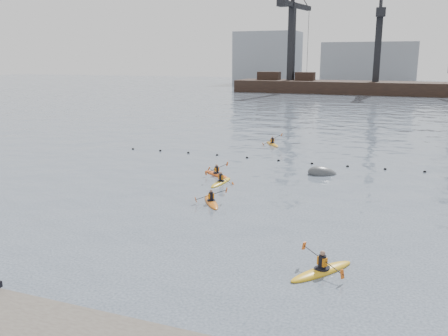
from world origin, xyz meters
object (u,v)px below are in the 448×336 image
at_px(kayaker_2, 217,174).
at_px(kayaker_3, 221,182).
at_px(kayaker_5, 272,144).
at_px(mooring_buoy, 322,174).
at_px(kayaker_0, 211,201).
at_px(kayaker_1, 322,270).

xyz_separation_m(kayaker_2, kayaker_3, (1.21, -2.15, -0.00)).
relative_size(kayaker_5, mooring_buoy, 1.24).
bearing_deg(kayaker_5, kayaker_0, -120.17).
height_order(kayaker_0, kayaker_1, kayaker_1).
relative_size(kayaker_3, mooring_buoy, 1.29).
relative_size(kayaker_1, kayaker_5, 1.11).
distance_m(kayaker_2, kayaker_5, 14.53).
bearing_deg(kayaker_2, kayaker_1, -108.22).
bearing_deg(kayaker_2, kayaker_0, -125.42).
xyz_separation_m(kayaker_0, kayaker_5, (-1.97, 21.37, 0.00)).
bearing_deg(kayaker_5, mooring_buoy, -92.72).
xyz_separation_m(kayaker_0, kayaker_2, (-2.41, 6.85, 0.00)).
bearing_deg(kayaker_3, mooring_buoy, 44.25).
bearing_deg(kayaker_5, kayaker_1, -105.96).
xyz_separation_m(kayaker_1, kayaker_2, (-10.65, 14.33, -0.01)).
relative_size(kayaker_0, kayaker_1, 0.89).
distance_m(kayaker_5, mooring_buoy, 13.32).
bearing_deg(kayaker_5, kayaker_3, -122.81).
distance_m(kayaker_1, kayaker_3, 15.42).
height_order(kayaker_0, mooring_buoy, kayaker_0).
distance_m(kayaker_3, mooring_buoy, 8.44).
bearing_deg(kayaker_1, kayaker_0, 172.24).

